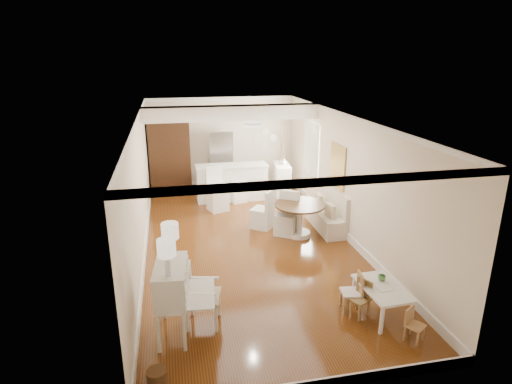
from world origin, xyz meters
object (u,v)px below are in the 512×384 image
object	(u,v)px
dining_table	(299,220)
secretary_bureau	(172,300)
slip_chair_near	(287,214)
pantry_cabinet	(170,155)
fridge	(233,160)
kids_chair_b	(351,292)
bar_stool_right	(238,185)
kids_table	(381,301)
wicker_basket	(157,379)
sideboard	(282,179)
kids_chair_a	(359,298)
kids_chair_c	(415,325)
gustavian_armchair	(203,296)
slip_chair_far	(262,209)
bar_stool_left	(217,189)
breakfast_counter	(232,182)

from	to	relation	value
dining_table	secretary_bureau	bearing A→B (deg)	-133.16
slip_chair_near	pantry_cabinet	distance (m)	4.65
slip_chair_near	fridge	bearing A→B (deg)	133.19
kids_chair_b	bar_stool_right	distance (m)	5.82
dining_table	pantry_cabinet	world-z (taller)	pantry_cabinet
dining_table	fridge	world-z (taller)	fridge
slip_chair_near	kids_table	bearing A→B (deg)	-46.67
wicker_basket	sideboard	xyz separation A→B (m)	(3.58, 7.30, 0.34)
bar_stool_right	pantry_cabinet	xyz separation A→B (m)	(-1.83, 1.32, 0.65)
kids_table	fridge	bearing A→B (deg)	100.07
secretary_bureau	fridge	distance (m)	7.38
kids_chair_a	kids_chair_c	world-z (taller)	kids_chair_a
wicker_basket	kids_chair_a	xyz separation A→B (m)	(3.17, 0.96, 0.18)
kids_chair_c	pantry_cabinet	distance (m)	8.73
gustavian_armchair	bar_stool_right	distance (m)	5.81
wicker_basket	kids_table	world-z (taller)	kids_table
dining_table	slip_chair_near	world-z (taller)	slip_chair_near
kids_chair_a	wicker_basket	bearing A→B (deg)	-101.28
wicker_basket	secretary_bureau	bearing A→B (deg)	77.17
kids_chair_a	kids_chair_c	distance (m)	0.94
slip_chair_far	sideboard	bearing A→B (deg)	-167.94
wicker_basket	dining_table	distance (m)	5.26
kids_chair_a	bar_stool_left	xyz separation A→B (m)	(-1.64, 5.33, 0.29)
secretary_bureau	kids_chair_a	bearing A→B (deg)	3.42
kids_table	fridge	distance (m)	7.41
kids_chair_c	kids_chair_a	bearing A→B (deg)	91.83
kids_table	dining_table	bearing A→B (deg)	96.27
pantry_cabinet	sideboard	world-z (taller)	pantry_cabinet
fridge	gustavian_armchair	bearing A→B (deg)	-102.56
wicker_basket	bar_stool_left	distance (m)	6.49
kids_chair_b	slip_chair_far	world-z (taller)	slip_chair_far
sideboard	dining_table	bearing A→B (deg)	-91.04
kids_table	slip_chair_near	xyz separation A→B (m)	(-0.62, 3.47, 0.25)
secretary_bureau	wicker_basket	distance (m)	1.19
pantry_cabinet	fridge	xyz separation A→B (m)	(1.90, -0.03, -0.25)
pantry_cabinet	slip_chair_far	bearing A→B (deg)	-57.70
secretary_bureau	bar_stool_left	size ratio (longest dim) A/B	0.98
dining_table	breakfast_counter	world-z (taller)	breakfast_counter
bar_stool_left	kids_chair_c	bearing A→B (deg)	-87.92
breakfast_counter	sideboard	xyz separation A→B (m)	(1.54, 0.18, -0.05)
kids_table	kids_chair_b	world-z (taller)	kids_chair_b
gustavian_armchair	kids_table	world-z (taller)	gustavian_armchair
secretary_bureau	slip_chair_near	bearing A→B (deg)	56.55
kids_chair_c	dining_table	world-z (taller)	dining_table
kids_chair_b	bar_stool_left	distance (m)	5.40
dining_table	bar_stool_right	size ratio (longest dim) A/B	1.15
sideboard	slip_chair_near	bearing A→B (deg)	-96.38
breakfast_counter	dining_table	bearing A→B (deg)	-68.89
kids_chair_b	dining_table	distance (m)	3.06
bar_stool_left	secretary_bureau	bearing A→B (deg)	-121.42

